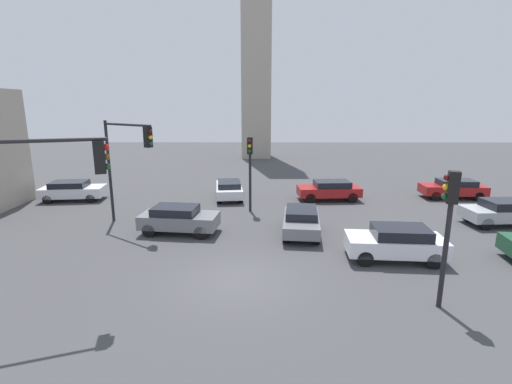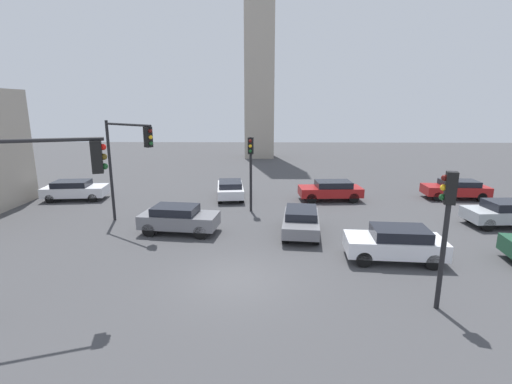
{
  "view_description": "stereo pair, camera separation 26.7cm",
  "coord_description": "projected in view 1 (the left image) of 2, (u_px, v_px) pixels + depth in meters",
  "views": [
    {
      "loc": [
        0.77,
        -13.06,
        6.48
      ],
      "look_at": [
        0.65,
        6.29,
        1.96
      ],
      "focal_mm": 26.21,
      "sensor_mm": 36.0,
      "label": 1
    },
    {
      "loc": [
        1.04,
        -13.06,
        6.48
      ],
      "look_at": [
        0.65,
        6.29,
        1.96
      ],
      "focal_mm": 26.21,
      "sensor_mm": 36.0,
      "label": 2
    }
  ],
  "objects": [
    {
      "name": "ground_plane",
      "position": [
        238.0,
        280.0,
        14.2
      ],
      "size": [
        107.22,
        107.22,
        0.0
      ],
      "primitive_type": "plane",
      "color": "#424244"
    },
    {
      "name": "traffic_light_0",
      "position": [
        449.0,
        214.0,
        11.59
      ],
      "size": [
        0.49,
        0.4,
        4.52
      ],
      "rotation": [
        0.0,
        0.0,
        2.85
      ],
      "color": "black",
      "rests_on": "ground_plane"
    },
    {
      "name": "traffic_light_2",
      "position": [
        36.0,
        188.0,
        10.98
      ],
      "size": [
        3.65,
        1.47,
        5.69
      ],
      "rotation": [
        0.0,
        0.0,
        0.35
      ],
      "color": "black",
      "rests_on": "ground_plane"
    },
    {
      "name": "car_5",
      "position": [
        301.0,
        220.0,
        19.14
      ],
      "size": [
        2.18,
        4.14,
        1.29
      ],
      "rotation": [
        0.0,
        0.0,
        -1.68
      ],
      "color": "slate",
      "rests_on": "ground_plane"
    },
    {
      "name": "car_4",
      "position": [
        503.0,
        212.0,
        20.51
      ],
      "size": [
        4.1,
        2.08,
        1.4
      ],
      "rotation": [
        0.0,
        0.0,
        3.2
      ],
      "color": "#ADB2B7",
      "rests_on": "ground_plane"
    },
    {
      "name": "car_6",
      "position": [
        396.0,
        242.0,
        15.87
      ],
      "size": [
        4.17,
        2.12,
        1.47
      ],
      "rotation": [
        0.0,
        0.0,
        3.07
      ],
      "color": "silver",
      "rests_on": "ground_plane"
    },
    {
      "name": "car_1",
      "position": [
        72.0,
        190.0,
        25.86
      ],
      "size": [
        4.3,
        2.3,
        1.35
      ],
      "rotation": [
        0.0,
        0.0,
        0.11
      ],
      "color": "silver",
      "rests_on": "ground_plane"
    },
    {
      "name": "car_2",
      "position": [
        179.0,
        219.0,
        19.22
      ],
      "size": [
        4.12,
        2.24,
        1.42
      ],
      "rotation": [
        0.0,
        0.0,
        -0.12
      ],
      "color": "slate",
      "rests_on": "ground_plane"
    },
    {
      "name": "traffic_light_3",
      "position": [
        250.0,
        160.0,
        22.61
      ],
      "size": [
        0.35,
        0.48,
        4.59
      ],
      "rotation": [
        0.0,
        0.0,
        -1.68
      ],
      "color": "black",
      "rests_on": "ground_plane"
    },
    {
      "name": "car_0",
      "position": [
        453.0,
        188.0,
        26.45
      ],
      "size": [
        4.36,
        1.93,
        1.34
      ],
      "rotation": [
        0.0,
        0.0,
        3.1
      ],
      "color": "maroon",
      "rests_on": "ground_plane"
    },
    {
      "name": "car_3",
      "position": [
        329.0,
        190.0,
        25.9
      ],
      "size": [
        4.34,
        2.09,
        1.37
      ],
      "rotation": [
        0.0,
        0.0,
        3.21
      ],
      "color": "maroon",
      "rests_on": "ground_plane"
    },
    {
      "name": "skyline_tower",
      "position": [
        256.0,
        30.0,
        44.32
      ],
      "size": [
        3.57,
        3.57,
        30.26
      ],
      "primitive_type": "cube",
      "color": "#A89E8E",
      "rests_on": "ground_plane"
    },
    {
      "name": "traffic_light_1",
      "position": [
        126.0,
        152.0,
        19.51
      ],
      "size": [
        3.24,
        2.42,
        5.67
      ],
      "rotation": [
        0.0,
        0.0,
        -0.63
      ],
      "color": "black",
      "rests_on": "ground_plane"
    },
    {
      "name": "car_7",
      "position": [
        229.0,
        189.0,
        26.43
      ],
      "size": [
        2.19,
        4.22,
        1.27
      ],
      "rotation": [
        0.0,
        0.0,
        1.68
      ],
      "color": "silver",
      "rests_on": "ground_plane"
    }
  ]
}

